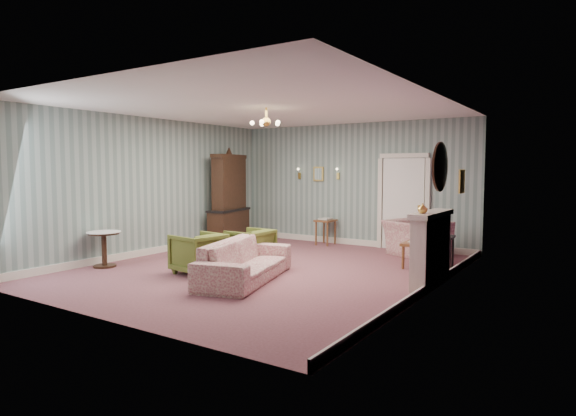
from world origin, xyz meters
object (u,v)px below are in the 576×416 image
Objects in this scene: coffee_table at (420,254)px; pedestal_table at (104,249)px; dresser at (229,196)px; sofa_chintz at (245,254)px; fireplace at (431,249)px; olive_chair_c at (250,245)px; side_table_black at (442,252)px; olive_chair_b at (206,252)px; wingback_chair at (417,232)px; olive_chair_a at (198,251)px.

coffee_table is 5.89m from pedestal_table.
dresser is at bearing 176.35° from coffee_table.
fireplace is (2.64, 1.31, 0.14)m from sofa_chintz.
pedestal_table is (-2.87, -0.57, -0.10)m from sofa_chintz.
olive_chair_c is at bearing -52.56° from dresser.
side_table_black is 6.22m from pedestal_table.
olive_chair_b is at bearing -143.10° from side_table_black.
coffee_table is at bearing 143.86° from olive_chair_b.
wingback_chair reaches higher than pedestal_table.
fireplace is at bearing -66.19° from coffee_table.
wingback_chair is at bearing 153.19° from olive_chair_a.
olive_chair_b is 1.00m from olive_chair_c.
olive_chair_b reaches higher than pedestal_table.
olive_chair_c reaches higher than pedestal_table.
olive_chair_c is at bearing -179.74° from olive_chair_b.
dresser is 3.77× the size of side_table_black.
dresser is 1.65× the size of fireplace.
sofa_chintz is at bearing -57.02° from dresser.
sofa_chintz is 0.97× the size of dresser.
coffee_table is (2.02, 2.70, -0.20)m from sofa_chintz.
olive_chair_c is 3.40m from fireplace.
wingback_chair is at bearing 128.12° from side_table_black.
pedestal_table is at bearing -146.29° from coffee_table.
olive_chair_a is 4.38m from side_table_black.
dresser is (-4.49, -0.71, 0.65)m from wingback_chair.
sofa_chintz is (0.75, -1.11, 0.06)m from olive_chair_c.
fireplace reaches higher than olive_chair_c.
sofa_chintz is at bearing 100.00° from olive_chair_a.
wingback_chair is at bearing 43.70° from pedestal_table.
olive_chair_c is 1.23× the size of side_table_black.
coffee_table is at bearing 121.02° from olive_chair_c.
wingback_chair is (1.61, 3.72, 0.06)m from sofa_chintz.
side_table_black is (3.43, 2.72, -0.09)m from olive_chair_a.
olive_chair_c is 2.96m from dresser.
pedestal_table is (-4.49, -4.29, -0.17)m from wingback_chair.
olive_chair_b is at bearing 176.22° from olive_chair_a.
pedestal_table reaches higher than side_table_black.
side_table_black is at bearing 154.76° from wingback_chair.
side_table_black is (5.30, -0.33, -0.85)m from dresser.
coffee_table is (3.03, 2.73, -0.15)m from olive_chair_a.
olive_chair_c is at bearing -150.11° from coffee_table.
dresser is at bearing 35.62° from wingback_chair.
olive_chair_b is 1.15× the size of side_table_black.
olive_chair_c is 3.20m from coffee_table.
olive_chair_b is 4.25m from side_table_black.
sofa_chintz is (0.97, -0.13, 0.09)m from olive_chair_b.
fireplace reaches higher than pedestal_table.
coffee_table is (3.00, 2.57, -0.11)m from olive_chair_b.
sofa_chintz is at bearing 95.55° from olive_chair_b.
olive_chair_b is 3.95m from coffee_table.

